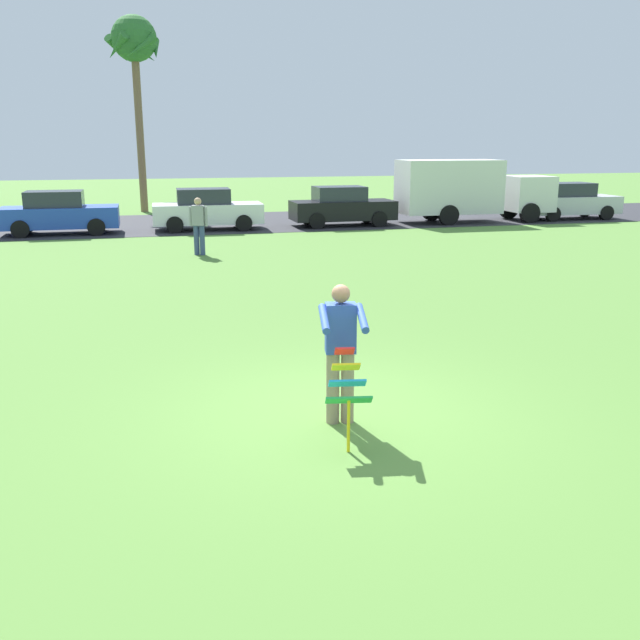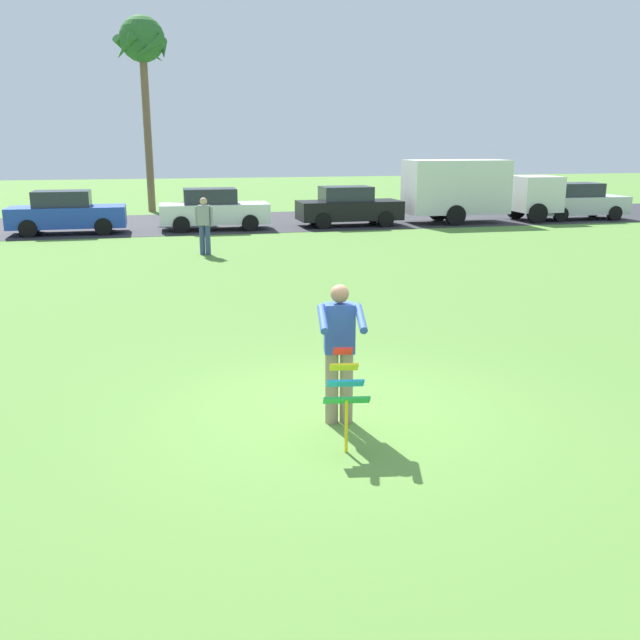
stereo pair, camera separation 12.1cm
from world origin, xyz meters
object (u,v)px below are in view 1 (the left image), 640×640
at_px(parked_car_black, 342,207).
at_px(parked_truck_white_box, 467,189).
at_px(person_kite_flyer, 341,349).
at_px(parked_car_blue, 59,213).
at_px(kite_held, 347,386).
at_px(palm_tree_right_near, 135,48).
at_px(parked_car_white, 207,210).
at_px(parked_car_silver, 570,202).
at_px(person_walker_near, 199,224).

relative_size(parked_car_black, parked_truck_white_box, 0.63).
bearing_deg(person_kite_flyer, parked_car_blue, 104.79).
bearing_deg(parked_truck_white_box, parked_car_black, 180.00).
bearing_deg(person_kite_flyer, parked_truck_white_box, 60.52).
xyz_separation_m(person_kite_flyer, kite_held, (-0.11, -0.66, -0.23)).
bearing_deg(palm_tree_right_near, parked_car_black, -45.96).
height_order(parked_car_white, parked_car_silver, same).
relative_size(kite_held, parked_car_white, 0.26).
bearing_deg(parked_car_white, parked_car_black, -0.01).
height_order(kite_held, parked_car_white, parked_car_white).
height_order(parked_car_white, parked_truck_white_box, parked_truck_white_box).
height_order(kite_held, parked_car_silver, parked_car_silver).
xyz_separation_m(parked_car_white, palm_tree_right_near, (-2.34, 8.09, 6.84)).
height_order(parked_truck_white_box, person_walker_near, parked_truck_white_box).
distance_m(person_kite_flyer, person_walker_near, 13.65).
bearing_deg(parked_car_white, person_kite_flyer, -90.61).
relative_size(parked_car_blue, parked_car_white, 0.99).
height_order(kite_held, person_walker_near, person_walker_near).
bearing_deg(person_kite_flyer, parked_car_silver, 50.69).
height_order(parked_car_silver, palm_tree_right_near, palm_tree_right_near).
bearing_deg(parked_car_white, parked_car_blue, -179.99).
distance_m(parked_car_white, parked_truck_white_box, 11.02).
relative_size(parked_car_blue, parked_car_silver, 0.99).
relative_size(parked_truck_white_box, palm_tree_right_near, 0.74).
relative_size(palm_tree_right_near, person_walker_near, 5.24).
distance_m(kite_held, person_walker_near, 14.31).
bearing_deg(person_kite_flyer, parked_car_white, 89.39).
xyz_separation_m(person_kite_flyer, parked_car_blue, (-5.24, 19.84, -0.18)).
bearing_deg(person_kite_flyer, person_walker_near, 92.49).
xyz_separation_m(parked_car_blue, parked_car_black, (10.93, -0.00, 0.00)).
xyz_separation_m(parked_car_black, palm_tree_right_near, (-7.82, 8.09, 6.84)).
bearing_deg(person_walker_near, person_kite_flyer, -87.51).
distance_m(parked_car_black, palm_tree_right_near, 13.17).
xyz_separation_m(parked_car_blue, parked_car_silver, (21.48, 0.00, 0.00)).
xyz_separation_m(parked_car_blue, parked_car_white, (5.45, 0.00, 0.00)).
bearing_deg(parked_car_silver, palm_tree_right_near, 156.23).
bearing_deg(parked_truck_white_box, parked_car_blue, 180.00).
xyz_separation_m(person_kite_flyer, parked_car_silver, (16.24, 19.84, -0.18)).
height_order(kite_held, parked_truck_white_box, parked_truck_white_box).
distance_m(kite_held, parked_car_silver, 26.22).
bearing_deg(person_walker_near, palm_tree_right_near, 96.14).
bearing_deg(parked_car_blue, parked_car_white, 0.01).
xyz_separation_m(parked_car_white, parked_car_silver, (16.03, -0.00, 0.00)).
height_order(person_kite_flyer, parked_truck_white_box, parked_truck_white_box).
xyz_separation_m(parked_car_blue, palm_tree_right_near, (3.11, 8.09, 6.84)).
bearing_deg(parked_car_black, palm_tree_right_near, 134.04).
xyz_separation_m(kite_held, parked_car_silver, (16.35, 20.50, 0.05)).
height_order(person_kite_flyer, parked_car_silver, person_kite_flyer).
relative_size(person_kite_flyer, parked_car_white, 0.41).
distance_m(parked_car_white, palm_tree_right_near, 10.85).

